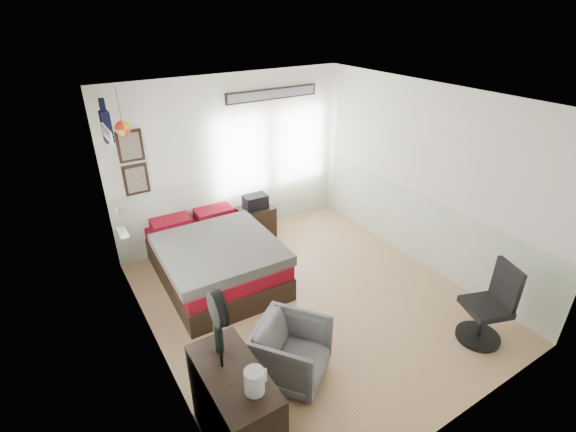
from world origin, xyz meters
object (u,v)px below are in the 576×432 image
at_px(nightstand, 256,222).
at_px(task_chair, 489,310).
at_px(bed, 215,259).
at_px(dresser, 236,409).
at_px(armchair, 291,352).

bearing_deg(nightstand, task_chair, -77.96).
xyz_separation_m(bed, dresser, (-0.87, -2.51, 0.12)).
bearing_deg(nightstand, bed, -151.04).
height_order(nightstand, task_chair, task_chair).
relative_size(dresser, nightstand, 1.79).
bearing_deg(armchair, bed, 52.38).
bearing_deg(bed, task_chair, -50.41).
height_order(armchair, task_chair, task_chair).
height_order(bed, nightstand, bed).
relative_size(bed, dresser, 2.17).
relative_size(dresser, task_chair, 0.97).
height_order(bed, dresser, dresser).
bearing_deg(armchair, nightstand, 32.05).
distance_m(bed, dresser, 2.66).
xyz_separation_m(armchair, task_chair, (2.26, -0.76, 0.08)).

